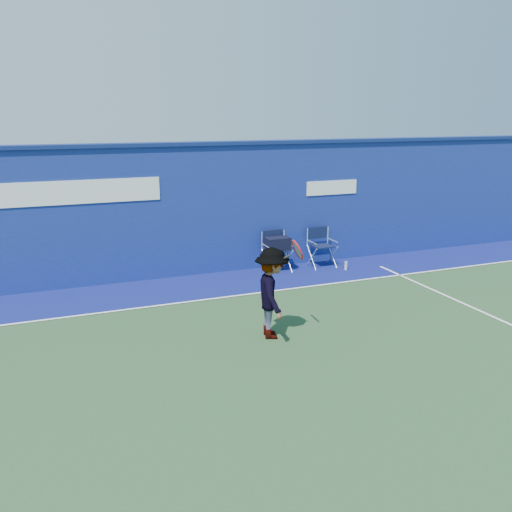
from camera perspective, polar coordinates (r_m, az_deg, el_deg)
name	(u,v)px	position (r m, az deg, el deg)	size (l,w,h in m)	color
ground	(280,363)	(8.47, 2.57, -11.19)	(80.00, 80.00, 0.00)	#284725
stadium_wall	(190,209)	(12.72, -6.91, 4.93)	(24.00, 0.50, 3.08)	navy
out_of_bounds_strip	(205,286)	(12.06, -5.34, -3.15)	(24.00, 1.80, 0.01)	navy
court_lines	(265,347)	(8.96, 1.00, -9.56)	(24.00, 12.00, 0.01)	white
directors_chair_left	(277,254)	(13.04, 2.21, 0.17)	(0.58, 0.54, 0.98)	silver
directors_chair_right	(322,255)	(13.56, 6.92, 0.15)	(0.58, 0.52, 0.96)	silver
water_bottle	(346,266)	(13.37, 9.45, -1.02)	(0.07, 0.07, 0.22)	silver
tennis_player	(272,293)	(9.12, 1.70, -3.91)	(0.90, 1.11, 1.70)	#EA4738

